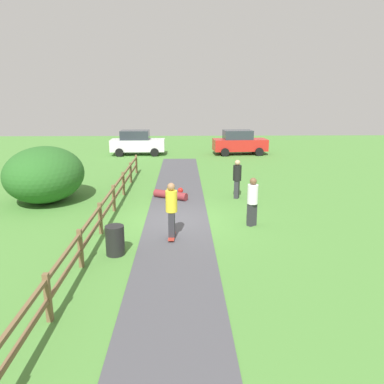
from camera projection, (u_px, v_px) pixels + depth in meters
The scene contains 12 objects.
ground_plane at pixel (177, 221), 14.21m from camera, with size 60.00×60.00×0.00m, color #4C8438.
asphalt_path at pixel (177, 220), 14.21m from camera, with size 2.40×28.00×0.02m, color #47474C.
wooden_fence at pixel (107, 204), 13.98m from camera, with size 0.12×18.12×1.10m.
bush_large at pixel (45, 174), 16.50m from camera, with size 3.36×4.04×2.46m, color #286023.
trash_bin at pixel (115, 240), 11.11m from camera, with size 0.56×0.56×0.90m, color black.
skater_riding at pixel (171, 208), 12.15m from camera, with size 0.40×0.81×1.89m.
skater_fallen at pixel (171, 195), 17.14m from camera, with size 1.61×1.51×0.36m.
skateboard_loose at pixel (170, 187), 18.96m from camera, with size 0.36×0.82×0.08m.
bystander_black at pixel (237, 177), 17.08m from camera, with size 0.49×0.49×1.78m.
bystander_white at pixel (252, 199), 13.45m from camera, with size 0.53×0.53×1.79m.
parked_car_white at pixel (137, 143), 29.44m from camera, with size 4.23×2.06×1.92m.
parked_car_red at pixel (239, 142), 29.63m from camera, with size 4.31×2.24×1.92m.
Camera 1 is at (0.23, -13.48, 4.66)m, focal length 35.00 mm.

